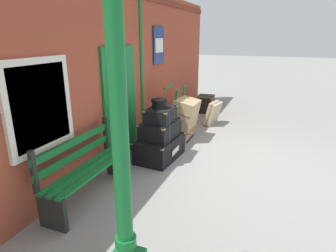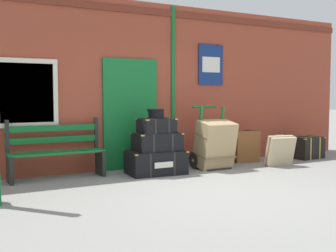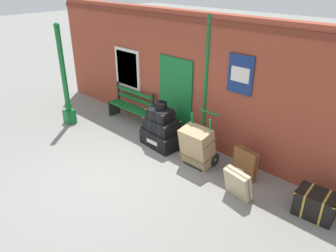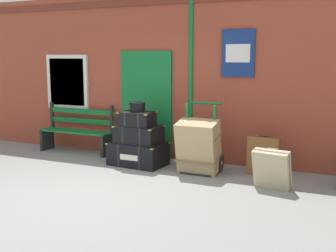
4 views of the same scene
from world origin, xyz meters
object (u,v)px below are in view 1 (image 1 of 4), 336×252
at_px(lamp_post, 123,189).
at_px(round_hatbox, 159,103).
at_px(platform_bench, 86,169).
at_px(suitcase_tan, 213,113).
at_px(large_brown_trunk, 184,119).
at_px(corner_trunk, 205,104).
at_px(steamer_trunk_middle, 160,129).
at_px(porters_trolley, 177,126).
at_px(suitcase_beige, 185,112).
at_px(steamer_trunk_top, 161,115).
at_px(steamer_trunk_base, 160,148).

height_order(lamp_post, round_hatbox, lamp_post).
distance_m(platform_bench, suitcase_tan, 4.31).
height_order(large_brown_trunk, corner_trunk, large_brown_trunk).
relative_size(steamer_trunk_middle, porters_trolley, 0.69).
relative_size(round_hatbox, suitcase_beige, 0.43).
height_order(steamer_trunk_middle, round_hatbox, round_hatbox).
distance_m(steamer_trunk_top, porters_trolley, 1.36).
height_order(round_hatbox, suitcase_beige, round_hatbox).
xyz_separation_m(suitcase_tan, corner_trunk, (1.29, 0.53, -0.07)).
relative_size(steamer_trunk_base, suitcase_beige, 1.50).
distance_m(steamer_trunk_base, round_hatbox, 0.89).
bearing_deg(porters_trolley, lamp_post, -166.59).
bearing_deg(round_hatbox, lamp_post, -162.78).
bearing_deg(platform_bench, round_hatbox, -14.82).
height_order(lamp_post, steamer_trunk_top, lamp_post).
height_order(lamp_post, suitcase_beige, lamp_post).
relative_size(steamer_trunk_middle, large_brown_trunk, 0.88).
height_order(lamp_post, large_brown_trunk, lamp_post).
bearing_deg(steamer_trunk_middle, lamp_post, -162.94).
height_order(platform_bench, porters_trolley, porters_trolley).
bearing_deg(porters_trolley, large_brown_trunk, -90.00).
bearing_deg(large_brown_trunk, platform_bench, 169.61).
bearing_deg(steamer_trunk_base, suitcase_tan, -10.21).
bearing_deg(suitcase_tan, large_brown_trunk, 164.52).
bearing_deg(round_hatbox, porters_trolley, 3.96).
bearing_deg(corner_trunk, steamer_trunk_middle, -178.77).
height_order(porters_trolley, corner_trunk, porters_trolley).
height_order(lamp_post, steamer_trunk_middle, lamp_post).
distance_m(round_hatbox, suitcase_beige, 2.40).
bearing_deg(porters_trolley, platform_bench, 172.94).
bearing_deg(steamer_trunk_base, corner_trunk, 1.12).
distance_m(lamp_post, steamer_trunk_top, 3.02).
distance_m(steamer_trunk_top, suitcase_beige, 2.35).
height_order(steamer_trunk_base, round_hatbox, round_hatbox).
height_order(steamer_trunk_base, large_brown_trunk, large_brown_trunk).
height_order(round_hatbox, suitcase_tan, round_hatbox).
bearing_deg(lamp_post, platform_bench, 47.86).
xyz_separation_m(lamp_post, suitcase_tan, (5.42, 0.44, -0.76)).
distance_m(lamp_post, suitcase_tan, 5.49).
xyz_separation_m(suitcase_beige, suitcase_tan, (0.27, -0.69, -0.02)).
distance_m(lamp_post, round_hatbox, 3.02).
relative_size(steamer_trunk_top, large_brown_trunk, 0.65).
distance_m(steamer_trunk_middle, round_hatbox, 0.52).
bearing_deg(suitcase_beige, large_brown_trunk, -162.83).
height_order(steamer_trunk_middle, steamer_trunk_top, steamer_trunk_top).
xyz_separation_m(steamer_trunk_middle, porters_trolley, (1.20, 0.09, -0.31)).
distance_m(platform_bench, round_hatbox, 1.85).
bearing_deg(steamer_trunk_base, platform_bench, 165.31).
xyz_separation_m(platform_bench, steamer_trunk_base, (1.67, -0.44, -0.23)).
bearing_deg(steamer_trunk_top, corner_trunk, 1.57).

